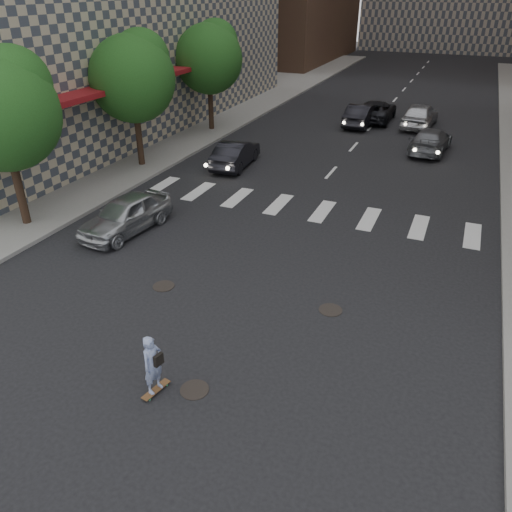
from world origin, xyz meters
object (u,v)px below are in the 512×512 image
Objects in this scene: skateboarder at (153,365)px; traffic_car_c at (376,111)px; traffic_car_b at (431,140)px; traffic_car_d at (420,115)px; tree_c at (210,55)px; tree_a at (4,107)px; tree_b at (134,74)px; traffic_car_a at (236,154)px; silver_sedan at (126,214)px; traffic_car_e at (361,115)px.

traffic_car_c is at bearing 102.30° from skateboarder.
traffic_car_c reaches higher than traffic_car_b.
traffic_car_c is (-0.51, 28.91, -0.15)m from skateboarder.
tree_c is at bearing 30.09° from traffic_car_d.
tree_a is 1.33× the size of traffic_car_c.
tree_b is 1.00× the size of tree_c.
traffic_car_a is at bearing 69.58° from traffic_car_c.
tree_a reaches higher than traffic_car_d.
silver_sedan is (3.95, 1.02, -3.94)m from tree_a.
silver_sedan reaches higher than traffic_car_b.
traffic_car_b is 1.05× the size of traffic_car_e.
traffic_car_e is at bearing 21.09° from traffic_car_d.
skateboarder reaches higher than traffic_car_c.
traffic_car_a is (4.51, -6.14, -3.96)m from tree_c.
tree_a is 1.49× the size of traffic_car_e.
tree_b is 16.64m from traffic_car_b.
silver_sedan is 1.00× the size of traffic_car_a.
traffic_car_e reaches higher than silver_sedan.
tree_a is 5.67m from silver_sedan.
traffic_car_e is at bearing -36.59° from traffic_car_b.
traffic_car_c is at bearing 57.86° from tree_b.
tree_a is 25.70m from traffic_car_d.
tree_c is 14.27m from traffic_car_b.
tree_a is 1.00× the size of tree_b.
traffic_car_e reaches higher than traffic_car_a.
traffic_car_a is 14.63m from traffic_car_d.
tree_a reaches higher than traffic_car_a.
tree_a is at bearing -158.78° from silver_sedan.
traffic_car_a is (4.51, 1.86, -3.96)m from tree_b.
silver_sedan is 0.87× the size of traffic_car_d.
traffic_car_a is at bearing 69.89° from traffic_car_e.
tree_b is at bearing 57.83° from traffic_car_c.
traffic_car_b is 5.76m from traffic_car_d.
traffic_car_a is 0.90× the size of traffic_car_b.
tree_b is 1.33× the size of traffic_car_c.
traffic_car_b is at bearing -149.17° from traffic_car_a.
traffic_car_e is (4.15, 11.14, 0.05)m from traffic_car_a.
silver_sedan is (3.95, -6.98, -3.94)m from tree_b.
tree_c is 1.59× the size of silver_sedan.
traffic_car_a is 13.87m from traffic_car_c.
tree_b is at bearing 126.27° from silver_sedan.
tree_a is 4.11× the size of skateboarder.
silver_sedan is at bearing 141.10° from skateboarder.
traffic_car_c is (4.83, 13.00, 0.01)m from traffic_car_a.
tree_a is at bearing 60.13° from traffic_car_a.
silver_sedan is 18.35m from traffic_car_b.
tree_c is (0.00, 8.00, 0.00)m from tree_b.
traffic_car_e is (8.66, 21.01, -3.92)m from tree_a.
traffic_car_d is at bearing 60.81° from tree_a.
traffic_car_d is at bearing -162.15° from traffic_car_e.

